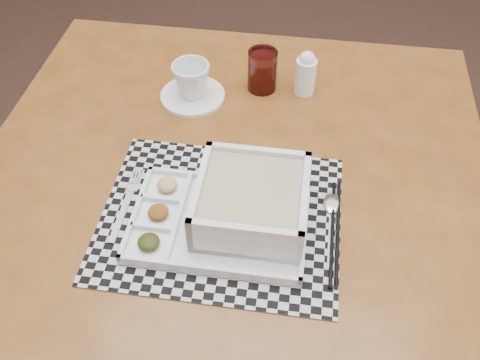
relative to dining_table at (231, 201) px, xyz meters
name	(u,v)px	position (x,y,z in m)	size (l,w,h in m)	color
floor	(210,229)	(-0.18, 0.44, -0.70)	(5.00, 5.00, 0.00)	black
dining_table	(231,201)	(0.00, 0.00, 0.00)	(1.08, 1.08, 0.79)	#542D0F
placemat	(221,217)	(0.00, -0.11, 0.08)	(0.45, 0.37, 0.00)	#AFAEB6
serving_tray	(243,207)	(0.05, -0.11, 0.12)	(0.33, 0.25, 0.09)	silver
fork	(127,202)	(-0.18, -0.11, 0.09)	(0.02, 0.19, 0.00)	silver
spoon	(332,208)	(0.21, -0.06, 0.09)	(0.04, 0.18, 0.01)	silver
chopsticks	(335,232)	(0.22, -0.11, 0.09)	(0.03, 0.24, 0.01)	black
saucer	(193,96)	(-0.13, 0.23, 0.09)	(0.15, 0.15, 0.01)	silver
cup	(191,80)	(-0.13, 0.23, 0.13)	(0.09, 0.09, 0.08)	silver
juice_glass	(262,72)	(0.02, 0.29, 0.13)	(0.07, 0.07, 0.10)	white
creamer_bottle	(306,73)	(0.12, 0.30, 0.13)	(0.05, 0.05, 0.11)	silver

